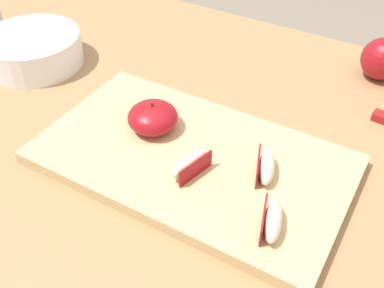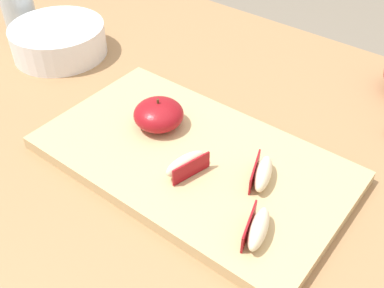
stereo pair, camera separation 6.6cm
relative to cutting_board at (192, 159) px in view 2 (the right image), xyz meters
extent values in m
cube|color=#9E754C|center=(-0.05, 0.06, -0.02)|extent=(1.45, 0.84, 0.03)
cube|color=#9E754C|center=(-0.71, 0.42, -0.41)|extent=(0.06, 0.06, 0.75)
cube|color=tan|center=(0.00, 0.00, 0.00)|extent=(0.45, 0.26, 0.02)
ellipsoid|color=maroon|center=(-0.08, 0.02, 0.03)|extent=(0.08, 0.08, 0.04)
cylinder|color=#4C3319|center=(-0.08, 0.02, 0.05)|extent=(0.00, 0.00, 0.01)
ellipsoid|color=beige|center=(0.11, 0.02, 0.02)|extent=(0.04, 0.07, 0.03)
cube|color=maroon|center=(0.10, 0.01, 0.02)|extent=(0.02, 0.06, 0.03)
ellipsoid|color=beige|center=(0.15, -0.07, 0.02)|extent=(0.04, 0.07, 0.03)
cube|color=maroon|center=(0.14, -0.07, 0.02)|extent=(0.02, 0.06, 0.03)
ellipsoid|color=beige|center=(0.02, -0.03, 0.02)|extent=(0.04, 0.07, 0.03)
cube|color=maroon|center=(0.03, -0.04, 0.02)|extent=(0.02, 0.06, 0.03)
cylinder|color=white|center=(-0.41, 0.09, 0.02)|extent=(0.18, 0.18, 0.06)
cylinder|color=white|center=(-0.41, 0.09, 0.03)|extent=(0.15, 0.15, 0.05)
cylinder|color=silver|center=(-0.55, 0.11, 0.04)|extent=(0.07, 0.07, 0.10)
camera|label=1|loc=(0.25, -0.43, 0.46)|focal=43.01mm
camera|label=2|loc=(0.31, -0.39, 0.46)|focal=43.01mm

